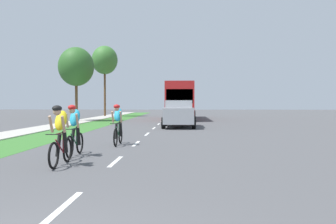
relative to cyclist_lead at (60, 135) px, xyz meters
The scene contains 11 objects.
ground_plane 14.02m from the cyclist_lead, 84.63° to the left, with size 120.00×120.00×0.00m, color #4C4C4F.
grass_verge 14.38m from the cyclist_lead, 103.86° to the left, with size 2.53×70.00×0.01m, color #38722D.
sidewalk_concrete 15.08m from the cyclist_lead, 112.19° to the left, with size 1.96×70.00×0.10m, color #B2ADA3.
lane_markings_center 18.00m from the cyclist_lead, 85.82° to the left, with size 0.12×53.49×0.01m.
cyclist_lead is the anchor object (origin of this frame).
cyclist_trailing 1.68m from the cyclist_lead, 95.10° to the left, with size 0.42×1.72×1.58m.
cyclist_distant 4.63m from the cyclist_lead, 81.82° to the left, with size 0.42×1.72×1.58m.
suv_silver 14.88m from the cyclist_lead, 78.74° to the left, with size 2.15×4.70×1.79m.
bus_red 26.50m from the cyclist_lead, 83.76° to the left, with size 2.78×11.60×3.48m.
street_tree_near 23.26m from the cyclist_lead, 105.95° to the left, with size 3.13×3.13×6.55m.
street_tree_far 33.69m from the cyclist_lead, 100.60° to the left, with size 3.04×3.04×8.35m.
Camera 1 is at (1.89, -3.02, 1.65)m, focal length 37.93 mm.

